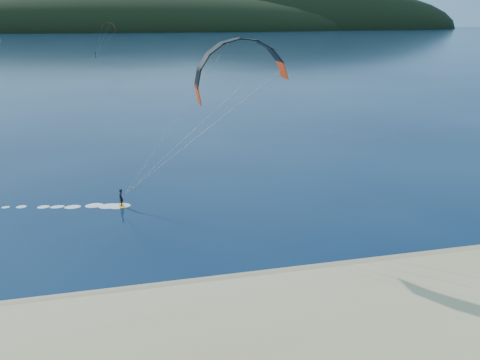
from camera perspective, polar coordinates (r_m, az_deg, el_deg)
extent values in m
plane|color=#061532|center=(26.38, 1.80, -17.68)|extent=(1800.00, 1800.00, 0.00)
cube|color=#917E54|center=(29.97, -0.41, -12.59)|extent=(220.00, 2.50, 0.10)
ellipsoid|color=black|center=(741.93, -17.07, 17.02)|extent=(840.00, 280.00, 110.00)
ellipsoid|color=black|center=(824.49, 6.22, 17.83)|extent=(600.00, 240.00, 140.00)
cube|color=gold|center=(42.93, -14.25, -3.07)|extent=(0.51, 1.27, 0.07)
imported|color=black|center=(42.64, -14.33, -2.08)|extent=(0.41, 0.59, 1.53)
cylinder|color=gray|center=(38.97, -7.48, 4.37)|extent=(0.02, 0.02, 14.36)
cube|color=gold|center=(230.01, -17.20, 14.30)|extent=(1.11, 1.12, 0.07)
imported|color=black|center=(229.96, -17.22, 14.49)|extent=(0.90, 0.90, 1.47)
cylinder|color=gray|center=(226.12, -16.47, 15.88)|extent=(0.02, 0.02, 13.77)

